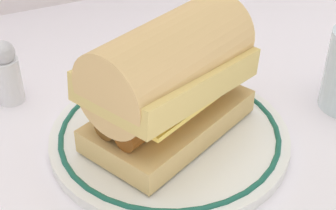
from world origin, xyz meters
TOP-DOWN VIEW (x-y plane):
  - ground_plane at (0.00, 0.00)m, footprint 1.50×1.50m
  - plate at (0.01, 0.00)m, footprint 0.26×0.26m
  - sausage_sandwich at (0.01, 0.00)m, footprint 0.21×0.16m
  - salt_shaker at (-0.13, 0.16)m, footprint 0.03×0.03m

SIDE VIEW (x-z plane):
  - ground_plane at x=0.00m, z-range 0.00..0.00m
  - plate at x=0.01m, z-range 0.00..0.02m
  - salt_shaker at x=-0.13m, z-range 0.00..0.08m
  - sausage_sandwich at x=0.01m, z-range 0.02..0.14m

